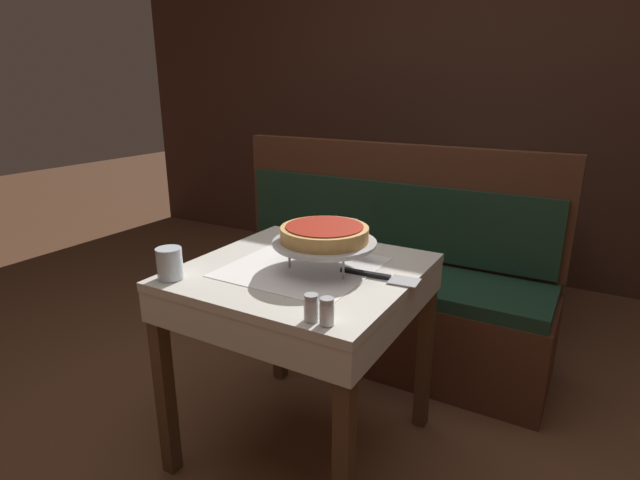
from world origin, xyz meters
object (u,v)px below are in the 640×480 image
(dining_table_front, at_px, (303,292))
(booth_bench, at_px, (374,293))
(pizza_pan_stand, at_px, (324,244))
(pizza_server, at_px, (381,276))
(pepper_shaker, at_px, (327,311))
(water_glass_near, at_px, (170,263))
(dining_table_rear, at_px, (471,207))
(salt_shaker, at_px, (311,308))
(napkin_holder, at_px, (344,230))
(condiment_caddy, at_px, (488,181))
(deep_dish_pizza, at_px, (324,233))

(dining_table_front, relative_size, booth_bench, 0.45)
(pizza_pan_stand, relative_size, pizza_server, 1.32)
(pepper_shaker, bearing_deg, water_glass_near, 177.10)
(dining_table_rear, bearing_deg, salt_shaker, -88.20)
(dining_table_rear, bearing_deg, booth_bench, -105.26)
(pepper_shaker, relative_size, napkin_holder, 0.73)
(napkin_holder, relative_size, condiment_caddy, 0.58)
(pizza_pan_stand, bearing_deg, deep_dish_pizza, 14.04)
(pizza_server, bearing_deg, booth_bench, 114.47)
(pizza_server, bearing_deg, pepper_shaker, -89.02)
(dining_table_front, bearing_deg, water_glass_near, -135.97)
(booth_bench, relative_size, pizza_server, 6.36)
(salt_shaker, height_order, condiment_caddy, condiment_caddy)
(salt_shaker, bearing_deg, pizza_server, 83.69)
(pizza_pan_stand, distance_m, napkin_holder, 0.32)
(condiment_caddy, bearing_deg, pizza_server, -88.76)
(deep_dish_pizza, relative_size, water_glass_near, 2.92)
(pizza_pan_stand, distance_m, water_glass_near, 0.50)
(dining_table_rear, relative_size, napkin_holder, 7.62)
(deep_dish_pizza, bearing_deg, pepper_shaker, -59.70)
(booth_bench, distance_m, napkin_holder, 0.65)
(dining_table_rear, relative_size, salt_shaker, 10.43)
(condiment_caddy, bearing_deg, deep_dish_pizza, -95.51)
(pizza_pan_stand, bearing_deg, dining_table_front, -157.21)
(pizza_server, xyz_separation_m, napkin_holder, (-0.29, 0.29, 0.04))
(dining_table_rear, height_order, salt_shaker, salt_shaker)
(water_glass_near, distance_m, salt_shaker, 0.54)
(salt_shaker, xyz_separation_m, napkin_holder, (-0.25, 0.66, 0.01))
(pizza_server, bearing_deg, deep_dish_pizza, -177.18)
(pepper_shaker, xyz_separation_m, napkin_holder, (-0.29, 0.66, 0.01))
(salt_shaker, height_order, napkin_holder, napkin_holder)
(pizza_server, distance_m, napkin_holder, 0.41)
(water_glass_near, bearing_deg, dining_table_front, 44.03)
(pizza_pan_stand, relative_size, condiment_caddy, 2.02)
(dining_table_rear, xyz_separation_m, deep_dish_pizza, (-0.10, -1.65, 0.25))
(dining_table_front, bearing_deg, condiment_caddy, 82.31)
(dining_table_front, height_order, water_glass_near, water_glass_near)
(dining_table_rear, distance_m, salt_shaker, 2.02)
(water_glass_near, distance_m, pepper_shaker, 0.59)
(water_glass_near, bearing_deg, pizza_server, 30.16)
(pepper_shaker, height_order, condiment_caddy, condiment_caddy)
(dining_table_rear, relative_size, deep_dish_pizza, 2.58)
(dining_table_rear, height_order, pizza_pan_stand, pizza_pan_stand)
(salt_shaker, bearing_deg, dining_table_front, 125.25)
(deep_dish_pizza, bearing_deg, salt_shaker, -65.62)
(booth_bench, relative_size, pepper_shaker, 23.03)
(booth_bench, xyz_separation_m, pepper_shaker, (0.35, -1.13, 0.45))
(dining_table_front, height_order, booth_bench, booth_bench)
(pizza_server, bearing_deg, salt_shaker, -96.31)
(dining_table_front, relative_size, condiment_caddy, 4.39)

